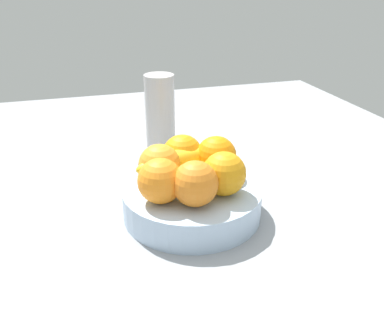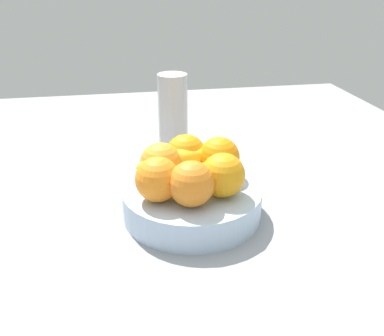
{
  "view_description": "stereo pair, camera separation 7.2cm",
  "coord_description": "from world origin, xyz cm",
  "px_view_note": "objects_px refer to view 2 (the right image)",
  "views": [
    {
      "loc": [
        62.97,
        -21.43,
        41.72
      ],
      "look_at": [
        -2.05,
        -2.37,
        9.57
      ],
      "focal_mm": 39.43,
      "sensor_mm": 36.0,
      "label": 1
    },
    {
      "loc": [
        64.63,
        -14.39,
        41.72
      ],
      "look_at": [
        -2.05,
        -2.37,
        9.57
      ],
      "focal_mm": 39.43,
      "sensor_mm": 36.0,
      "label": 2
    }
  ],
  "objects_px": {
    "orange_front_left": "(223,175)",
    "orange_front_right": "(219,157)",
    "orange_back_left": "(161,164)",
    "fruit_bowl": "(192,201)",
    "banana_bunch": "(184,167)",
    "orange_center": "(186,154)",
    "orange_back_right": "(158,179)",
    "thermos_tumbler": "(173,115)",
    "orange_top_stack": "(191,184)"
  },
  "relations": [
    {
      "from": "orange_front_left",
      "to": "orange_front_right",
      "type": "bearing_deg",
      "value": 171.17
    },
    {
      "from": "orange_front_left",
      "to": "orange_back_left",
      "type": "xyz_separation_m",
      "value": [
        -0.07,
        -0.1,
        0.0
      ]
    },
    {
      "from": "orange_front_right",
      "to": "fruit_bowl",
      "type": "bearing_deg",
      "value": -56.77
    },
    {
      "from": "orange_back_left",
      "to": "banana_bunch",
      "type": "distance_m",
      "value": 0.04
    },
    {
      "from": "fruit_bowl",
      "to": "orange_center",
      "type": "relative_size",
      "value": 3.26
    },
    {
      "from": "orange_back_left",
      "to": "orange_back_right",
      "type": "height_order",
      "value": "same"
    },
    {
      "from": "orange_back_right",
      "to": "thermos_tumbler",
      "type": "distance_m",
      "value": 0.33
    },
    {
      "from": "orange_back_right",
      "to": "banana_bunch",
      "type": "xyz_separation_m",
      "value": [
        -0.06,
        0.05,
        -0.01
      ]
    },
    {
      "from": "fruit_bowl",
      "to": "banana_bunch",
      "type": "relative_size",
      "value": 1.37
    },
    {
      "from": "banana_bunch",
      "to": "thermos_tumbler",
      "type": "height_order",
      "value": "thermos_tumbler"
    },
    {
      "from": "orange_front_right",
      "to": "banana_bunch",
      "type": "bearing_deg",
      "value": -80.59
    },
    {
      "from": "orange_top_stack",
      "to": "banana_bunch",
      "type": "relative_size",
      "value": 0.42
    },
    {
      "from": "fruit_bowl",
      "to": "thermos_tumbler",
      "type": "height_order",
      "value": "thermos_tumbler"
    },
    {
      "from": "orange_front_left",
      "to": "orange_back_right",
      "type": "relative_size",
      "value": 1.0
    },
    {
      "from": "orange_front_right",
      "to": "orange_back_left",
      "type": "height_order",
      "value": "same"
    },
    {
      "from": "orange_front_left",
      "to": "orange_back_left",
      "type": "distance_m",
      "value": 0.12
    },
    {
      "from": "orange_back_left",
      "to": "thermos_tumbler",
      "type": "bearing_deg",
      "value": 167.39
    },
    {
      "from": "fruit_bowl",
      "to": "orange_front_left",
      "type": "relative_size",
      "value": 3.26
    },
    {
      "from": "orange_front_left",
      "to": "orange_top_stack",
      "type": "bearing_deg",
      "value": -69.32
    },
    {
      "from": "fruit_bowl",
      "to": "orange_back_left",
      "type": "xyz_separation_m",
      "value": [
        -0.03,
        -0.05,
        0.07
      ]
    },
    {
      "from": "fruit_bowl",
      "to": "orange_front_right",
      "type": "height_order",
      "value": "orange_front_right"
    },
    {
      "from": "fruit_bowl",
      "to": "orange_center",
      "type": "height_order",
      "value": "orange_center"
    },
    {
      "from": "orange_front_left",
      "to": "thermos_tumbler",
      "type": "distance_m",
      "value": 0.33
    },
    {
      "from": "orange_center",
      "to": "banana_bunch",
      "type": "height_order",
      "value": "orange_center"
    },
    {
      "from": "orange_top_stack",
      "to": "thermos_tumbler",
      "type": "xyz_separation_m",
      "value": [
        -0.35,
        0.02,
        0.0
      ]
    },
    {
      "from": "orange_front_right",
      "to": "orange_back_right",
      "type": "relative_size",
      "value": 1.0
    },
    {
      "from": "orange_back_right",
      "to": "fruit_bowl",
      "type": "bearing_deg",
      "value": 116.01
    },
    {
      "from": "orange_front_right",
      "to": "thermos_tumbler",
      "type": "distance_m",
      "value": 0.26
    },
    {
      "from": "orange_front_right",
      "to": "orange_center",
      "type": "relative_size",
      "value": 1.0
    },
    {
      "from": "orange_front_right",
      "to": "banana_bunch",
      "type": "xyz_separation_m",
      "value": [
        0.01,
        -0.07,
        -0.01
      ]
    },
    {
      "from": "orange_back_left",
      "to": "orange_back_right",
      "type": "bearing_deg",
      "value": -11.5
    },
    {
      "from": "orange_front_left",
      "to": "banana_bunch",
      "type": "relative_size",
      "value": 0.42
    },
    {
      "from": "orange_back_left",
      "to": "banana_bunch",
      "type": "bearing_deg",
      "value": 86.26
    },
    {
      "from": "fruit_bowl",
      "to": "orange_back_left",
      "type": "relative_size",
      "value": 3.26
    },
    {
      "from": "banana_bunch",
      "to": "orange_back_right",
      "type": "bearing_deg",
      "value": -43.06
    },
    {
      "from": "orange_back_right",
      "to": "orange_back_left",
      "type": "bearing_deg",
      "value": 168.5
    },
    {
      "from": "orange_front_left",
      "to": "orange_top_stack",
      "type": "relative_size",
      "value": 1.0
    },
    {
      "from": "orange_front_right",
      "to": "orange_top_stack",
      "type": "bearing_deg",
      "value": -36.09
    },
    {
      "from": "orange_front_right",
      "to": "thermos_tumbler",
      "type": "height_order",
      "value": "thermos_tumbler"
    },
    {
      "from": "banana_bunch",
      "to": "orange_top_stack",
      "type": "bearing_deg",
      "value": -1.07
    },
    {
      "from": "orange_front_right",
      "to": "orange_center",
      "type": "bearing_deg",
      "value": -113.41
    },
    {
      "from": "orange_top_stack",
      "to": "banana_bunch",
      "type": "bearing_deg",
      "value": 178.93
    },
    {
      "from": "orange_top_stack",
      "to": "orange_front_right",
      "type": "bearing_deg",
      "value": 143.91
    },
    {
      "from": "thermos_tumbler",
      "to": "orange_top_stack",
      "type": "bearing_deg",
      "value": -2.85
    },
    {
      "from": "orange_front_right",
      "to": "orange_center",
      "type": "xyz_separation_m",
      "value": [
        -0.03,
        -0.06,
        0.0
      ]
    },
    {
      "from": "orange_center",
      "to": "orange_back_right",
      "type": "relative_size",
      "value": 1.0
    },
    {
      "from": "orange_front_right",
      "to": "orange_back_left",
      "type": "xyz_separation_m",
      "value": [
        0.01,
        -0.11,
        0.0
      ]
    },
    {
      "from": "orange_center",
      "to": "thermos_tumbler",
      "type": "xyz_separation_m",
      "value": [
        -0.23,
        0.01,
        0.0
      ]
    },
    {
      "from": "thermos_tumbler",
      "to": "fruit_bowl",
      "type": "bearing_deg",
      "value": -1.18
    },
    {
      "from": "orange_back_left",
      "to": "thermos_tumbler",
      "type": "xyz_separation_m",
      "value": [
        -0.26,
        0.06,
        0.0
      ]
    }
  ]
}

